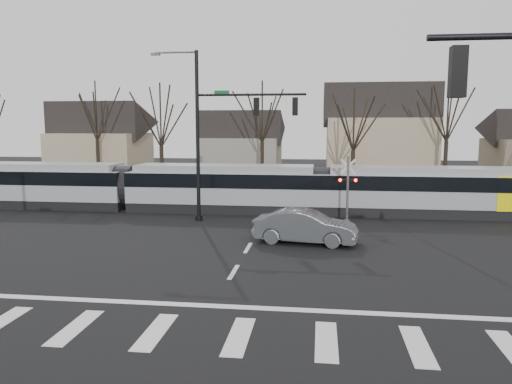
# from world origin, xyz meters

# --- Properties ---
(ground) EXTENTS (140.00, 140.00, 0.00)m
(ground) POSITION_xyz_m (0.00, 0.00, 0.00)
(ground) COLOR black
(grass_verge) EXTENTS (140.00, 28.00, 0.01)m
(grass_verge) POSITION_xyz_m (0.00, 32.00, 0.01)
(grass_verge) COLOR #38331E
(grass_verge) RESTS_ON ground
(crosswalk) EXTENTS (27.00, 2.60, 0.01)m
(crosswalk) POSITION_xyz_m (0.00, -4.00, 0.01)
(crosswalk) COLOR silver
(crosswalk) RESTS_ON ground
(stop_line) EXTENTS (28.00, 0.35, 0.01)m
(stop_line) POSITION_xyz_m (0.00, -1.80, 0.01)
(stop_line) COLOR silver
(stop_line) RESTS_ON ground
(lane_dashes) EXTENTS (0.18, 30.00, 0.01)m
(lane_dashes) POSITION_xyz_m (0.00, 16.00, 0.01)
(lane_dashes) COLOR silver
(lane_dashes) RESTS_ON ground
(rail_pair) EXTENTS (90.00, 1.52, 0.06)m
(rail_pair) POSITION_xyz_m (0.00, 15.80, 0.03)
(rail_pair) COLOR #59595E
(rail_pair) RESTS_ON ground
(tram) EXTENTS (41.65, 3.09, 3.16)m
(tram) POSITION_xyz_m (-3.23, 16.00, 1.72)
(tram) COLOR gray
(tram) RESTS_ON ground
(sedan) EXTENTS (3.29, 5.61, 1.67)m
(sedan) POSITION_xyz_m (2.68, 7.36, 0.84)
(sedan) COLOR #494D50
(sedan) RESTS_ON ground
(signal_pole_far) EXTENTS (9.28, 0.44, 10.20)m
(signal_pole_far) POSITION_xyz_m (-2.41, 12.50, 5.70)
(signal_pole_far) COLOR black
(signal_pole_far) RESTS_ON ground
(rail_crossing_signal) EXTENTS (1.08, 0.36, 4.00)m
(rail_crossing_signal) POSITION_xyz_m (5.00, 12.79, 1.89)
(rail_crossing_signal) COLOR #59595B
(rail_crossing_signal) RESTS_ON ground
(tree_row) EXTENTS (59.20, 7.20, 10.00)m
(tree_row) POSITION_xyz_m (2.00, 26.00, 5.00)
(tree_row) COLOR black
(tree_row) RESTS_ON ground
(house_a) EXTENTS (9.72, 8.64, 8.60)m
(house_a) POSITION_xyz_m (-20.00, 34.00, 4.46)
(house_a) COLOR gray
(house_a) RESTS_ON ground
(house_b) EXTENTS (8.64, 7.56, 7.65)m
(house_b) POSITION_xyz_m (-5.00, 36.00, 3.97)
(house_b) COLOR gray
(house_b) RESTS_ON ground
(house_c) EXTENTS (10.80, 8.64, 10.10)m
(house_c) POSITION_xyz_m (9.00, 33.00, 5.23)
(house_c) COLOR gray
(house_c) RESTS_ON ground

